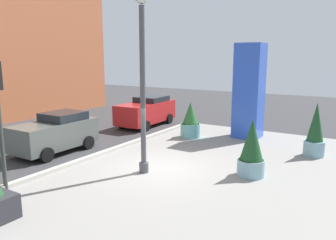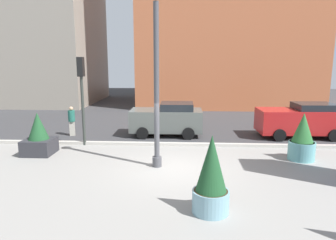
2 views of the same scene
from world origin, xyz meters
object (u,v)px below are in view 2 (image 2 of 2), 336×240
Objects in this scene: lamp_post at (157,86)px; pedestrian_crossing at (72,120)px; potted_plant_near_right at (211,178)px; car_curb_west at (167,119)px; traffic_light_corner at (82,86)px; car_far_lane at (302,120)px; potted_plant_by_pillar at (302,139)px; potted_plant_curbside at (39,137)px.

pedestrian_crossing is (-5.10, 4.77, -2.26)m from lamp_post.
potted_plant_near_right is 0.56× the size of car_curb_west.
traffic_light_corner is at bearing 142.68° from lamp_post.
car_curb_west is at bearing 179.84° from car_far_lane.
potted_plant_by_pillar is (5.91, 1.15, -2.27)m from lamp_post.
traffic_light_corner reaches higher than potted_plant_near_right.
lamp_post is at bearing -145.13° from car_far_lane.
car_far_lane is 1.17× the size of car_curb_west.
potted_plant_near_right reaches higher than potted_plant_by_pillar.
lamp_post reaches higher than car_far_lane.
potted_plant_by_pillar is 4.20m from car_far_lane.
lamp_post is 1.42× the size of car_far_lane.
car_curb_west is (5.44, 3.79, 0.14)m from potted_plant_curbside.
potted_plant_by_pillar is 7.03m from car_curb_west.
potted_plant_curbside is at bearing -145.10° from car_curb_west.
traffic_light_corner is 0.93× the size of car_far_lane.
pedestrian_crossing is (-5.22, -0.36, -0.02)m from car_curb_west.
potted_plant_by_pillar is 1.06× the size of potted_plant_curbside.
lamp_post reaches higher than traffic_light_corner.
car_curb_west is at bearing 34.90° from potted_plant_curbside.
lamp_post reaches higher than potted_plant_near_right.
potted_plant_by_pillar is 1.23× the size of pedestrian_crossing.
potted_plant_curbside is at bearing -133.90° from traffic_light_corner.
car_far_lane is 7.21m from car_curb_west.
car_far_lane is (7.33, 5.11, -2.20)m from lamp_post.
potted_plant_curbside reaches higher than car_curb_west.
traffic_light_corner is (-5.59, 6.50, 1.89)m from potted_plant_near_right.
lamp_post is at bearing -43.05° from pedestrian_crossing.
potted_plant_near_right is 1.10× the size of potted_plant_by_pillar.
car_far_lane is at bearing 1.58° from pedestrian_crossing.
lamp_post is 3.46× the size of potted_plant_curbside.
car_far_lane is (1.42, 3.96, 0.07)m from potted_plant_by_pillar.
car_curb_west is (3.93, 2.22, -1.97)m from traffic_light_corner.
potted_plant_curbside reaches higher than pedestrian_crossing.
traffic_light_corner is at bearing -55.25° from pedestrian_crossing.
traffic_light_corner is 4.92m from car_curb_west.
car_curb_west is 5.23m from pedestrian_crossing.
lamp_post is at bearing -168.97° from potted_plant_by_pillar.
car_far_lane is 12.44m from pedestrian_crossing.
potted_plant_curbside is 0.44× the size of traffic_light_corner.
traffic_light_corner is at bearing -150.48° from car_curb_west.
lamp_post is 5.98m from potted_plant_curbside.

